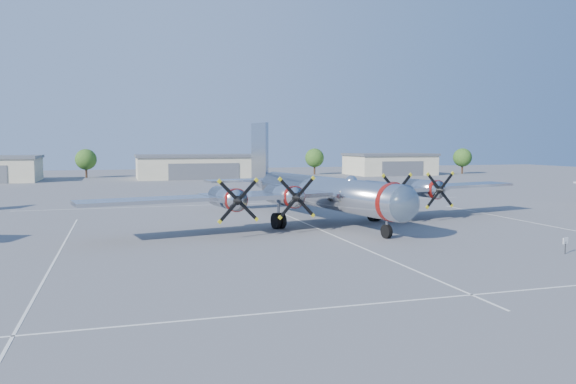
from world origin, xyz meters
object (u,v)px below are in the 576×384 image
object	(u,v)px
hangar_center	(200,166)
hangar_east	(389,164)
tree_far_east	(462,158)
tree_east	(315,158)
info_placard	(565,242)
main_bomber_b29	(318,222)
tree_west	(86,159)

from	to	relation	value
hangar_center	hangar_east	distance (m)	48.00
hangar_center	tree_far_east	bearing A→B (deg)	-1.65
tree_east	info_placard	world-z (taller)	tree_east
tree_east	tree_far_east	size ratio (longest dim) A/B	1.00
main_bomber_b29	info_placard	world-z (taller)	main_bomber_b29
hangar_center	hangar_east	xyz separation A→B (m)	(48.00, 0.00, 0.00)
main_bomber_b29	info_placard	xyz separation A→B (m)	(11.51, -20.57, 0.84)
hangar_center	main_bomber_b29	bearing A→B (deg)	-88.86
tree_west	main_bomber_b29	distance (m)	88.09
hangar_center	hangar_east	size ratio (longest dim) A/B	1.39
tree_far_east	info_placard	distance (m)	109.36
hangar_center	tree_far_east	xyz separation A→B (m)	(68.00, -1.96, 1.51)
tree_far_east	info_placard	world-z (taller)	tree_far_east
hangar_center	tree_east	size ratio (longest dim) A/B	4.31
tree_west	tree_east	world-z (taller)	same
hangar_center	hangar_east	bearing A→B (deg)	0.00
hangar_east	main_bomber_b29	bearing A→B (deg)	-121.50
hangar_center	tree_west	bearing A→B (deg)	162.18
tree_far_east	main_bomber_b29	distance (m)	99.50
tree_west	tree_far_east	world-z (taller)	same
info_placard	tree_far_east	bearing A→B (deg)	42.16
tree_far_east	hangar_east	bearing A→B (deg)	174.39
tree_west	info_placard	size ratio (longest dim) A/B	5.55
tree_west	tree_far_east	distance (m)	93.54
info_placard	main_bomber_b29	bearing A→B (deg)	101.59
tree_east	info_placard	distance (m)	103.92
main_bomber_b29	tree_far_east	bearing A→B (deg)	36.57
info_placard	hangar_east	bearing A→B (deg)	52.42
tree_far_east	main_bomber_b29	world-z (taller)	tree_far_east
main_bomber_b29	info_placard	bearing A→B (deg)	-72.23
tree_west	info_placard	bearing A→B (deg)	-70.00
tree_east	main_bomber_b29	xyz separation A→B (m)	(-28.49, -81.90, -4.22)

